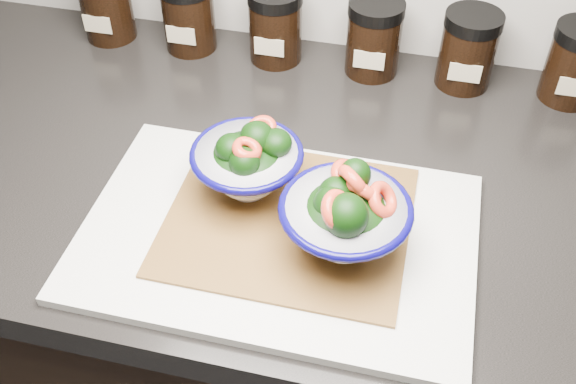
% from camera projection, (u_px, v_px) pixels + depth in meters
% --- Properties ---
extents(cabinet, '(3.43, 0.58, 0.86)m').
position_uv_depth(cabinet, '(328.00, 368.00, 1.19)').
color(cabinet, black).
rests_on(cabinet, ground).
extents(countertop, '(3.50, 0.60, 0.04)m').
position_uv_depth(countertop, '(342.00, 186.00, 0.87)').
color(countertop, black).
rests_on(countertop, cabinet).
extents(cutting_board, '(0.45, 0.30, 0.01)m').
position_uv_depth(cutting_board, '(278.00, 236.00, 0.78)').
color(cutting_board, silver).
rests_on(cutting_board, countertop).
extents(bamboo_mat, '(0.28, 0.24, 0.00)m').
position_uv_depth(bamboo_mat, '(288.00, 220.00, 0.78)').
color(bamboo_mat, brown).
rests_on(bamboo_mat, cutting_board).
extents(bowl_left, '(0.13, 0.13, 0.09)m').
position_uv_depth(bowl_left, '(248.00, 162.00, 0.79)').
color(bowl_left, white).
rests_on(bowl_left, bamboo_mat).
extents(bowl_right, '(0.14, 0.14, 0.11)m').
position_uv_depth(bowl_right, '(345.00, 218.00, 0.72)').
color(bowl_right, white).
rests_on(bowl_right, bamboo_mat).
extents(spice_jar_a, '(0.08, 0.08, 0.11)m').
position_uv_depth(spice_jar_a, '(106.00, 4.00, 1.06)').
color(spice_jar_a, black).
rests_on(spice_jar_a, countertop).
extents(spice_jar_b, '(0.08, 0.08, 0.11)m').
position_uv_depth(spice_jar_b, '(189.00, 14.00, 1.03)').
color(spice_jar_b, black).
rests_on(spice_jar_b, countertop).
extents(spice_jar_c, '(0.08, 0.08, 0.11)m').
position_uv_depth(spice_jar_c, '(275.00, 25.00, 1.01)').
color(spice_jar_c, black).
rests_on(spice_jar_c, countertop).
extents(spice_jar_d, '(0.08, 0.08, 0.11)m').
position_uv_depth(spice_jar_d, '(374.00, 38.00, 0.99)').
color(spice_jar_d, black).
rests_on(spice_jar_d, countertop).
extents(spice_jar_e, '(0.08, 0.08, 0.11)m').
position_uv_depth(spice_jar_e, '(468.00, 50.00, 0.96)').
color(spice_jar_e, black).
rests_on(spice_jar_e, countertop).
extents(spice_jar_f, '(0.08, 0.08, 0.11)m').
position_uv_depth(spice_jar_f, '(576.00, 63.00, 0.94)').
color(spice_jar_f, black).
rests_on(spice_jar_f, countertop).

